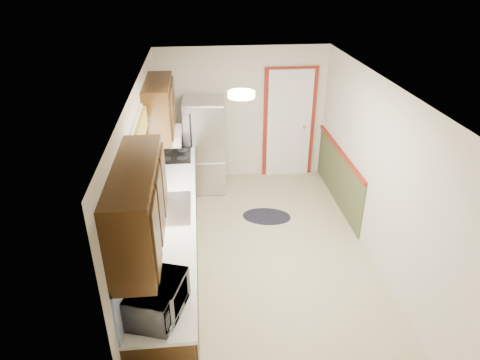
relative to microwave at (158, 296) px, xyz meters
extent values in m
cube|color=tan|center=(1.20, 1.95, -1.13)|extent=(3.20, 5.20, 0.12)
cube|color=white|center=(1.20, 1.95, 1.27)|extent=(3.20, 5.20, 0.12)
cube|color=beige|center=(1.20, 4.45, 0.07)|extent=(3.20, 0.10, 2.40)
cube|color=beige|center=(1.20, -0.55, 0.07)|extent=(3.20, 0.10, 2.40)
cube|color=beige|center=(-0.30, 1.95, 0.07)|extent=(0.10, 5.20, 2.40)
cube|color=beige|center=(2.70, 1.95, 0.07)|extent=(0.10, 5.20, 2.40)
cube|color=#351F0C|center=(0.00, 1.65, -0.68)|extent=(0.60, 4.00, 0.90)
cube|color=white|center=(0.01, 1.65, -0.21)|extent=(0.63, 4.00, 0.04)
cube|color=#5B7EDD|center=(-0.29, 1.65, 0.08)|extent=(0.02, 4.00, 0.55)
cube|color=#351F0C|center=(-0.12, 0.35, 0.69)|extent=(0.35, 1.40, 0.75)
cube|color=#351F0C|center=(-0.12, 3.05, 0.69)|extent=(0.35, 1.20, 0.75)
cube|color=white|center=(-0.29, 1.75, 0.49)|extent=(0.02, 1.00, 0.90)
cube|color=#C06D24|center=(-0.24, 1.75, 0.84)|extent=(0.05, 1.12, 0.24)
cube|color=#B7B7BC|center=(0.01, 1.75, -0.19)|extent=(0.52, 0.82, 0.02)
cube|color=white|center=(-0.07, 3.10, 0.24)|extent=(0.45, 0.60, 0.15)
cube|color=maroon|center=(2.05, 4.42, -0.13)|extent=(0.94, 0.05, 2.08)
cube|color=white|center=(2.05, 4.39, -0.13)|extent=(0.80, 0.04, 2.00)
cube|color=#434A29|center=(2.69, 3.30, -0.68)|extent=(0.02, 2.30, 0.90)
cube|color=maroon|center=(2.67, 3.30, -0.21)|extent=(0.04, 2.30, 0.06)
cylinder|color=#FFD88C|center=(0.90, 1.75, 1.23)|extent=(0.30, 0.30, 0.06)
imported|color=white|center=(0.00, 0.00, 0.00)|extent=(0.48, 0.64, 0.39)
cube|color=#B7B7BC|center=(0.51, 4.00, -0.32)|extent=(0.71, 0.66, 1.63)
cylinder|color=black|center=(0.28, 3.64, -0.40)|extent=(0.02, 0.02, 1.14)
ellipsoid|color=black|center=(1.43, 2.91, -1.13)|extent=(0.86, 0.65, 0.01)
cube|color=black|center=(0.01, 3.35, -0.18)|extent=(0.52, 0.62, 0.02)
camera|label=1|loc=(0.42, -2.83, 2.57)|focal=32.00mm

